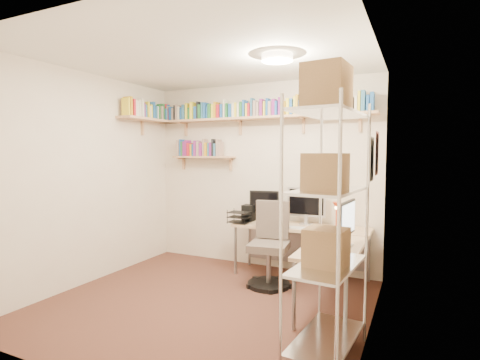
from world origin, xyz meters
name	(u,v)px	position (x,y,z in m)	size (l,w,h in m)	color
ground	(205,303)	(0.00, 0.00, 0.00)	(3.20, 3.20, 0.00)	#47261E
room_shell	(204,153)	(0.00, 0.00, 1.55)	(3.24, 3.04, 2.52)	beige
wall_shelves	(227,118)	(-0.42, 1.30, 2.02)	(3.12, 1.09, 0.80)	tan
corner_desk	(298,230)	(0.69, 1.00, 0.64)	(1.74, 1.69, 1.13)	#D1AC88
office_chair	(270,250)	(0.41, 0.81, 0.41)	(0.52, 0.52, 0.98)	black
wire_rack	(327,181)	(1.36, -0.55, 1.35)	(0.48, 0.87, 2.17)	silver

